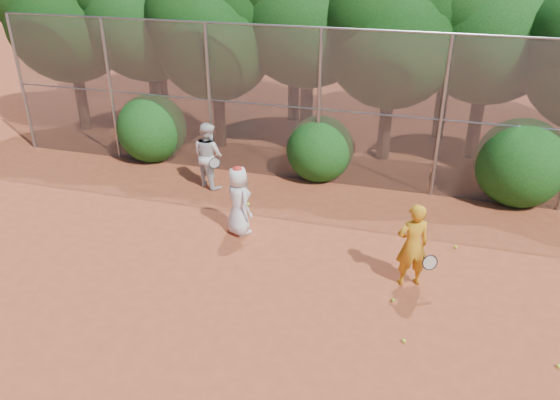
% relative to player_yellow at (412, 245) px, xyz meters
% --- Properties ---
extents(ground, '(80.00, 80.00, 0.00)m').
position_rel_player_yellow_xyz_m(ground, '(-1.75, -1.88, -0.85)').
color(ground, brown).
rests_on(ground, ground).
extents(fence_back, '(20.05, 0.09, 4.03)m').
position_rel_player_yellow_xyz_m(fence_back, '(-1.87, 4.12, 1.21)').
color(fence_back, gray).
rests_on(fence_back, ground).
extents(tree_0, '(4.38, 3.81, 6.00)m').
position_rel_player_yellow_xyz_m(tree_0, '(-11.19, 6.16, 3.09)').
color(tree_0, black).
rests_on(tree_0, ground).
extents(tree_1, '(4.64, 4.03, 6.35)m').
position_rel_player_yellow_xyz_m(tree_1, '(-8.69, 6.66, 3.32)').
color(tree_1, black).
rests_on(tree_1, ground).
extents(tree_2, '(3.99, 3.47, 5.47)m').
position_rel_player_yellow_xyz_m(tree_2, '(-6.20, 5.95, 2.74)').
color(tree_2, black).
rests_on(tree_2, ground).
extents(tree_4, '(4.19, 3.64, 5.73)m').
position_rel_player_yellow_xyz_m(tree_4, '(-1.19, 6.35, 2.91)').
color(tree_4, black).
rests_on(tree_4, ground).
extents(tree_5, '(4.51, 3.92, 6.17)m').
position_rel_player_yellow_xyz_m(tree_5, '(1.31, 7.16, 3.20)').
color(tree_5, black).
rests_on(tree_5, ground).
extents(tree_11, '(4.64, 4.03, 6.35)m').
position_rel_player_yellow_xyz_m(tree_11, '(0.31, 8.76, 3.32)').
color(tree_11, black).
rests_on(tree_11, ground).
extents(bush_0, '(2.00, 2.00, 2.00)m').
position_rel_player_yellow_xyz_m(bush_0, '(-7.75, 4.42, 0.15)').
color(bush_0, '#114411').
rests_on(bush_0, ground).
extents(bush_1, '(1.80, 1.80, 1.80)m').
position_rel_player_yellow_xyz_m(bush_1, '(-2.75, 4.42, 0.05)').
color(bush_1, '#114411').
rests_on(bush_1, ground).
extents(bush_2, '(2.20, 2.20, 2.20)m').
position_rel_player_yellow_xyz_m(bush_2, '(2.25, 4.42, 0.25)').
color(bush_2, '#114411').
rests_on(bush_2, ground).
extents(player_yellow, '(0.87, 0.62, 1.69)m').
position_rel_player_yellow_xyz_m(player_yellow, '(0.00, 0.00, 0.00)').
color(player_yellow, orange).
rests_on(player_yellow, ground).
extents(player_teen, '(0.91, 0.87, 1.60)m').
position_rel_player_yellow_xyz_m(player_teen, '(-3.78, 0.93, -0.05)').
color(player_teen, silver).
rests_on(player_teen, ground).
extents(player_white, '(1.05, 0.96, 1.74)m').
position_rel_player_yellow_xyz_m(player_white, '(-5.40, 3.04, 0.02)').
color(player_white, silver).
rests_on(player_white, ground).
extents(ball_0, '(0.07, 0.07, 0.07)m').
position_rel_player_yellow_xyz_m(ball_0, '(0.07, -1.74, -0.81)').
color(ball_0, '#B5DC28').
rests_on(ball_0, ground).
extents(ball_1, '(0.07, 0.07, 0.07)m').
position_rel_player_yellow_xyz_m(ball_1, '(0.88, 1.58, -0.81)').
color(ball_1, '#B5DC28').
rests_on(ball_1, ground).
extents(ball_3, '(0.07, 0.07, 0.07)m').
position_rel_player_yellow_xyz_m(ball_3, '(2.43, -1.65, -0.81)').
color(ball_3, '#B5DC28').
rests_on(ball_3, ground).
extents(ball_4, '(0.07, 0.07, 0.07)m').
position_rel_player_yellow_xyz_m(ball_4, '(-0.21, -0.67, -0.81)').
color(ball_4, '#B5DC28').
rests_on(ball_4, ground).
extents(ball_5, '(0.07, 0.07, 0.07)m').
position_rel_player_yellow_xyz_m(ball_5, '(0.32, 0.82, -0.81)').
color(ball_5, '#B5DC28').
rests_on(ball_5, ground).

